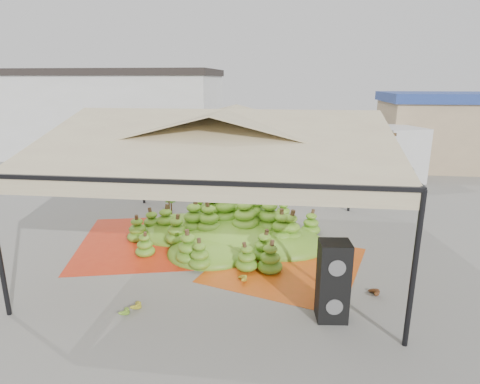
# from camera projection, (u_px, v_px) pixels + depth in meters

# --- Properties ---
(ground) EXTENTS (90.00, 90.00, 0.00)m
(ground) POSITION_uv_depth(u_px,v_px,m) (227.00, 248.00, 11.78)
(ground) COLOR slate
(ground) RESTS_ON ground
(canopy_tent) EXTENTS (8.10, 8.10, 4.00)m
(canopy_tent) POSITION_uv_depth(u_px,v_px,m) (226.00, 136.00, 10.89)
(canopy_tent) COLOR black
(canopy_tent) RESTS_ON ground
(building_white) EXTENTS (14.30, 6.30, 5.40)m
(building_white) POSITION_uv_depth(u_px,v_px,m) (107.00, 113.00, 25.64)
(building_white) COLOR silver
(building_white) RESTS_ON ground
(building_tan) EXTENTS (6.30, 5.30, 4.10)m
(building_tan) POSITION_uv_depth(u_px,v_px,m) (440.00, 130.00, 22.41)
(building_tan) COLOR tan
(building_tan) RESTS_ON ground
(tarp_left) EXTENTS (5.45, 5.29, 0.01)m
(tarp_left) POSITION_uv_depth(u_px,v_px,m) (158.00, 240.00, 12.32)
(tarp_left) COLOR red
(tarp_left) RESTS_ON ground
(tarp_right) EXTENTS (4.55, 4.67, 0.01)m
(tarp_right) POSITION_uv_depth(u_px,v_px,m) (287.00, 264.00, 10.73)
(tarp_right) COLOR #CD4A13
(tarp_right) RESTS_ON ground
(banana_heap) EXTENTS (6.65, 5.64, 1.33)m
(banana_heap) POSITION_uv_depth(u_px,v_px,m) (232.00, 219.00, 12.23)
(banana_heap) COLOR #5D851B
(banana_heap) RESTS_ON ground
(hand_yellow_a) EXTENTS (0.59, 0.54, 0.22)m
(hand_yellow_a) POSITION_uv_depth(u_px,v_px,m) (239.00, 278.00, 9.78)
(hand_yellow_a) COLOR #B89124
(hand_yellow_a) RESTS_ON ground
(hand_yellow_b) EXTENTS (0.52, 0.43, 0.22)m
(hand_yellow_b) POSITION_uv_depth(u_px,v_px,m) (132.00, 304.00, 8.64)
(hand_yellow_b) COLOR gold
(hand_yellow_b) RESTS_ON ground
(hand_red_a) EXTENTS (0.56, 0.53, 0.20)m
(hand_red_a) POSITION_uv_depth(u_px,v_px,m) (331.00, 273.00, 10.04)
(hand_red_a) COLOR #5F2E15
(hand_red_a) RESTS_ON ground
(hand_red_b) EXTENTS (0.56, 0.49, 0.22)m
(hand_red_b) POSITION_uv_depth(u_px,v_px,m) (371.00, 291.00, 9.15)
(hand_red_b) COLOR #5B2F14
(hand_red_b) RESTS_ON ground
(hand_green) EXTENTS (0.46, 0.38, 0.20)m
(hand_green) POSITION_uv_depth(u_px,v_px,m) (121.00, 310.00, 8.43)
(hand_green) COLOR #55841B
(hand_green) RESTS_ON ground
(hanging_bunches) EXTENTS (4.74, 0.24, 0.20)m
(hanging_bunches) POSITION_uv_depth(u_px,v_px,m) (225.00, 172.00, 9.66)
(hanging_bunches) COLOR #517A19
(hanging_bunches) RESTS_ON ground
(speaker_stack) EXTENTS (0.66, 0.59, 1.69)m
(speaker_stack) POSITION_uv_depth(u_px,v_px,m) (333.00, 281.00, 8.09)
(speaker_stack) COLOR black
(speaker_stack) RESTS_ON ground
(banana_leaves) EXTENTS (0.96, 1.36, 3.70)m
(banana_leaves) POSITION_uv_depth(u_px,v_px,m) (176.00, 215.00, 14.61)
(banana_leaves) COLOR #3A741F
(banana_leaves) RESTS_ON ground
(vendor) EXTENTS (0.79, 0.59, 1.97)m
(vendor) POSITION_uv_depth(u_px,v_px,m) (256.00, 181.00, 15.57)
(vendor) COLOR gray
(vendor) RESTS_ON ground
(truck_left) EXTENTS (5.88, 2.38, 1.97)m
(truck_left) POSITION_uv_depth(u_px,v_px,m) (244.00, 157.00, 19.06)
(truck_left) COLOR #50331A
(truck_left) RESTS_ON ground
(truck_right) EXTENTS (7.97, 4.92, 2.59)m
(truck_right) POSITION_uv_depth(u_px,v_px,m) (349.00, 149.00, 18.96)
(truck_right) COLOR #51351B
(truck_right) RESTS_ON ground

